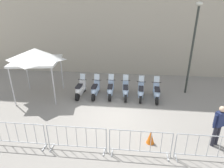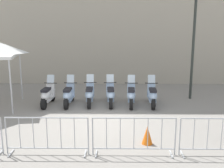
% 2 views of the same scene
% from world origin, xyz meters
% --- Properties ---
extents(ground_plane, '(120.00, 120.00, 0.00)m').
position_xyz_m(ground_plane, '(0.00, 0.00, 0.00)').
color(ground_plane, gray).
extents(motorcycle_0, '(0.69, 1.71, 1.24)m').
position_xyz_m(motorcycle_0, '(-1.93, 2.25, 0.45)').
color(motorcycle_0, black).
rests_on(motorcycle_0, ground).
extents(motorcycle_1, '(0.65, 1.72, 1.24)m').
position_xyz_m(motorcycle_1, '(-1.04, 2.16, 0.45)').
color(motorcycle_1, black).
rests_on(motorcycle_1, ground).
extents(motorcycle_2, '(0.59, 1.72, 1.24)m').
position_xyz_m(motorcycle_2, '(-0.14, 2.12, 0.45)').
color(motorcycle_2, black).
rests_on(motorcycle_2, ground).
extents(motorcycle_3, '(0.57, 1.73, 1.24)m').
position_xyz_m(motorcycle_3, '(0.75, 1.97, 0.45)').
color(motorcycle_3, black).
rests_on(motorcycle_3, ground).
extents(motorcycle_4, '(0.67, 1.71, 1.24)m').
position_xyz_m(motorcycle_4, '(1.61, 1.77, 0.45)').
color(motorcycle_4, black).
rests_on(motorcycle_4, ground).
extents(motorcycle_5, '(0.66, 1.72, 1.24)m').
position_xyz_m(motorcycle_5, '(2.49, 1.62, 0.45)').
color(motorcycle_5, black).
rests_on(motorcycle_5, ground).
extents(barrier_segment_0, '(2.23, 0.74, 1.07)m').
position_xyz_m(barrier_segment_0, '(-3.84, -2.03, 0.53)').
color(barrier_segment_0, '#B2B5B7').
rests_on(barrier_segment_0, ground).
extents(barrier_segment_1, '(2.23, 0.74, 1.07)m').
position_xyz_m(barrier_segment_1, '(-1.53, -2.38, 0.53)').
color(barrier_segment_1, '#B2B5B7').
rests_on(barrier_segment_1, ground).
extents(barrier_segment_2, '(2.23, 0.74, 1.07)m').
position_xyz_m(barrier_segment_2, '(0.78, -2.72, 0.53)').
color(barrier_segment_2, '#B2B5B7').
rests_on(barrier_segment_2, ground).
extents(barrier_segment_3, '(2.23, 0.74, 1.07)m').
position_xyz_m(barrier_segment_3, '(3.09, -3.06, 0.53)').
color(barrier_segment_3, '#B2B5B7').
rests_on(barrier_segment_3, ground).
extents(street_lamp, '(0.36, 0.36, 5.26)m').
position_xyz_m(street_lamp, '(4.56, 2.51, 3.21)').
color(street_lamp, '#2D332D').
rests_on(street_lamp, ground).
extents(officer_near_row_end, '(0.52, 0.33, 1.73)m').
position_xyz_m(officer_near_row_end, '(3.80, -2.29, 0.98)').
color(officer_near_row_end, '#23232D').
rests_on(officer_near_row_end, ground).
extents(canopy_tent, '(2.42, 2.42, 2.91)m').
position_xyz_m(canopy_tent, '(-4.27, 2.37, 2.52)').
color(canopy_tent, silver).
rests_on(canopy_tent, ground).
extents(traffic_cone, '(0.32, 0.32, 0.55)m').
position_xyz_m(traffic_cone, '(1.32, -2.07, 0.28)').
color(traffic_cone, orange).
rests_on(traffic_cone, ground).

